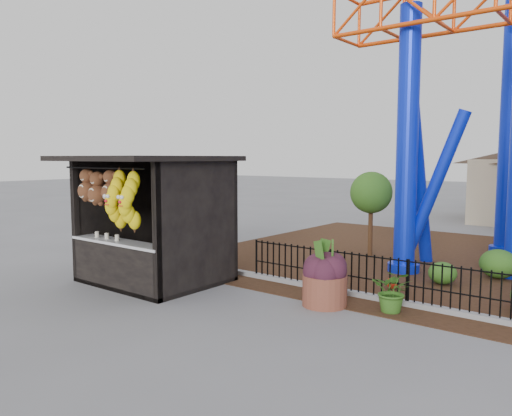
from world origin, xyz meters
The scene contains 6 objects.
ground centered at (0.00, 0.00, 0.00)m, with size 120.00×120.00×0.00m, color slate.
curb centered at (4.00, 3.00, 0.06)m, with size 18.00×0.18×0.12m, color gray.
prize_booth centered at (-2.99, 0.90, 1.54)m, with size 3.50×3.40×3.12m.
terracotta_planter centered at (1.41, 2.00, 0.33)m, with size 0.93×0.93×0.66m, color brown.
planter_foliage centered at (1.41, 2.00, 0.98)m, with size 0.70×0.70×0.64m, color #341522.
potted_plant centered at (2.71, 2.44, 0.44)m, with size 0.79×0.68×0.88m, color #255318.
Camera 1 is at (6.59, -6.86, 3.08)m, focal length 35.00 mm.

